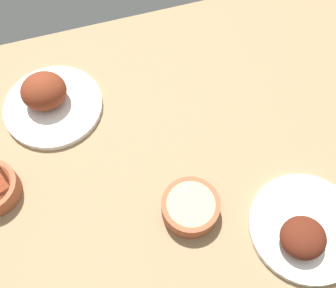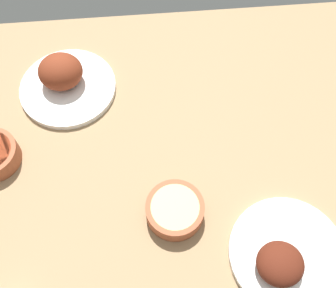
{
  "view_description": "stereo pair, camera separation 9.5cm",
  "coord_description": "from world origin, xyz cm",
  "views": [
    {
      "loc": [
        13.41,
        43.48,
        89.45
      ],
      "look_at": [
        0.0,
        0.0,
        6.0
      ],
      "focal_mm": 43.01,
      "sensor_mm": 36.0,
      "label": 1
    },
    {
      "loc": [
        4.09,
        45.31,
        89.45
      ],
      "look_at": [
        0.0,
        0.0,
        6.0
      ],
      "focal_mm": 43.01,
      "sensor_mm": 36.0,
      "label": 2
    }
  ],
  "objects": [
    {
      "name": "plate_center_main",
      "position": [
        -21.55,
        28.49,
        5.95
      ],
      "size": [
        24.54,
        24.54,
        6.98
      ],
      "color": "white",
      "rests_on": "dining_table"
    },
    {
      "name": "plate_near_viewer",
      "position": [
        24.77,
        -20.38,
        7.2
      ],
      "size": [
        24.67,
        24.67,
        9.86
      ],
      "color": "white",
      "rests_on": "dining_table"
    },
    {
      "name": "dining_table",
      "position": [
        0.0,
        0.0,
        2.0
      ],
      "size": [
        140.0,
        90.0,
        4.0
      ],
      "primitive_type": "cube",
      "color": "#937551",
      "rests_on": "ground"
    },
    {
      "name": "bowl_pasta",
      "position": [
        0.28,
        16.54,
        6.5
      ],
      "size": [
        12.68,
        12.68,
        4.54
      ],
      "color": "#A35133",
      "rests_on": "dining_table"
    }
  ]
}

